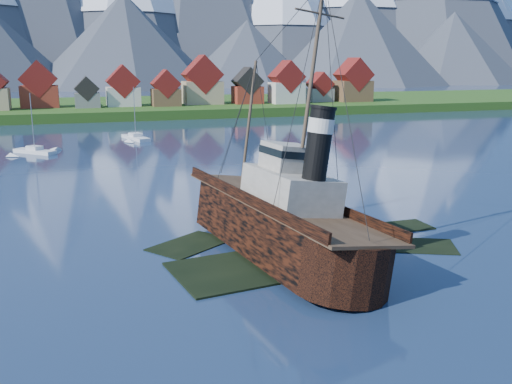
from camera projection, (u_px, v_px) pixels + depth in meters
name	position (u px, v px, depth m)	size (l,w,h in m)	color
ground	(295.00, 255.00, 54.69)	(1400.00, 1400.00, 0.00)	navy
shoal	(303.00, 249.00, 57.30)	(31.71, 21.24, 1.14)	black
shore_bank	(126.00, 111.00, 212.31)	(600.00, 80.00, 3.20)	#1E4B15
seawall	(137.00, 121.00, 177.07)	(600.00, 2.50, 2.00)	#3F3D38
town	(25.00, 90.00, 183.83)	(250.96, 16.69, 17.30)	maroon
tugboat_wreck	(268.00, 216.00, 55.98)	(7.75, 33.41, 26.48)	black
sailboat_c	(35.00, 152.00, 114.50)	(8.63, 8.55, 12.52)	white
sailboat_e	(136.00, 138.00, 134.68)	(5.80, 11.40, 12.85)	white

